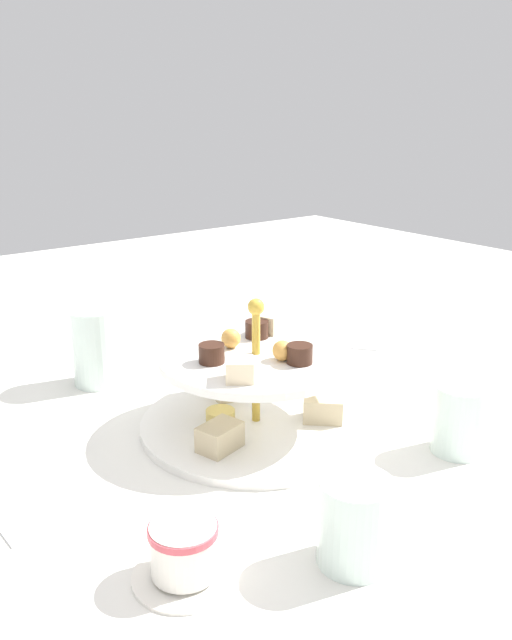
{
  "coord_description": "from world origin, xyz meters",
  "views": [
    {
      "loc": [
        0.44,
        0.58,
        0.38
      ],
      "look_at": [
        0.0,
        0.0,
        0.14
      ],
      "focal_mm": 36.61,
      "sensor_mm": 36.0,
      "label": 1
    }
  ],
  "objects_px": {
    "water_glass_short_left": "(355,522)",
    "teacup_with_saucer": "(184,553)",
    "butter_knife_left": "(325,344)",
    "tiered_serving_stand": "(256,394)",
    "water_glass_mid_back": "(459,419)",
    "water_glass_tall_right": "(96,347)"
  },
  "relations": [
    {
      "from": "teacup_with_saucer",
      "to": "water_glass_short_left",
      "type": "bearing_deg",
      "value": 150.52
    },
    {
      "from": "tiered_serving_stand",
      "to": "water_glass_tall_right",
      "type": "distance_m",
      "value": 0.27
    },
    {
      "from": "water_glass_tall_right",
      "to": "butter_knife_left",
      "type": "bearing_deg",
      "value": 166.85
    },
    {
      "from": "butter_knife_left",
      "to": "water_glass_mid_back",
      "type": "height_order",
      "value": "water_glass_mid_back"
    },
    {
      "from": "tiered_serving_stand",
      "to": "water_glass_mid_back",
      "type": "xyz_separation_m",
      "value": [
        -0.15,
        0.19,
        -0.0
      ]
    },
    {
      "from": "tiered_serving_stand",
      "to": "water_glass_short_left",
      "type": "height_order",
      "value": "tiered_serving_stand"
    },
    {
      "from": "tiered_serving_stand",
      "to": "water_glass_short_left",
      "type": "relative_size",
      "value": 3.59
    },
    {
      "from": "tiered_serving_stand",
      "to": "teacup_with_saucer",
      "type": "height_order",
      "value": "tiered_serving_stand"
    },
    {
      "from": "water_glass_short_left",
      "to": "water_glass_mid_back",
      "type": "xyz_separation_m",
      "value": [
        -0.23,
        -0.06,
        0.0
      ]
    },
    {
      "from": "water_glass_mid_back",
      "to": "tiered_serving_stand",
      "type": "bearing_deg",
      "value": -51.66
    },
    {
      "from": "butter_knife_left",
      "to": "water_glass_short_left",
      "type": "bearing_deg",
      "value": 99.98
    },
    {
      "from": "water_glass_tall_right",
      "to": "teacup_with_saucer",
      "type": "bearing_deg",
      "value": 74.55
    },
    {
      "from": "teacup_with_saucer",
      "to": "water_glass_tall_right",
      "type": "bearing_deg",
      "value": -105.45
    },
    {
      "from": "water_glass_mid_back",
      "to": "butter_knife_left",
      "type": "bearing_deg",
      "value": -109.33
    },
    {
      "from": "tiered_serving_stand",
      "to": "butter_knife_left",
      "type": "relative_size",
      "value": 1.67
    },
    {
      "from": "tiered_serving_stand",
      "to": "water_glass_tall_right",
      "type": "bearing_deg",
      "value": -68.94
    },
    {
      "from": "water_glass_short_left",
      "to": "butter_knife_left",
      "type": "height_order",
      "value": "water_glass_short_left"
    },
    {
      "from": "water_glass_short_left",
      "to": "teacup_with_saucer",
      "type": "relative_size",
      "value": 0.88
    },
    {
      "from": "water_glass_tall_right",
      "to": "water_glass_short_left",
      "type": "xyz_separation_m",
      "value": [
        -0.01,
        0.5,
        -0.02
      ]
    },
    {
      "from": "teacup_with_saucer",
      "to": "butter_knife_left",
      "type": "height_order",
      "value": "teacup_with_saucer"
    },
    {
      "from": "tiered_serving_stand",
      "to": "water_glass_tall_right",
      "type": "relative_size",
      "value": 2.58
    },
    {
      "from": "tiered_serving_stand",
      "to": "water_glass_mid_back",
      "type": "height_order",
      "value": "tiered_serving_stand"
    }
  ]
}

